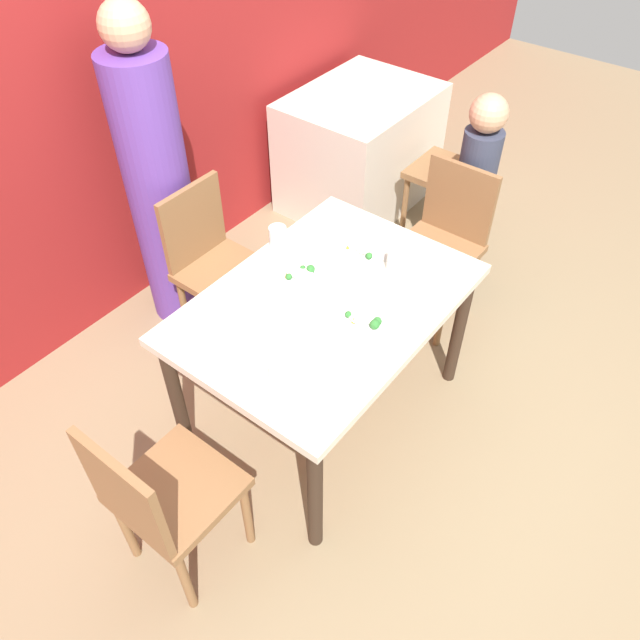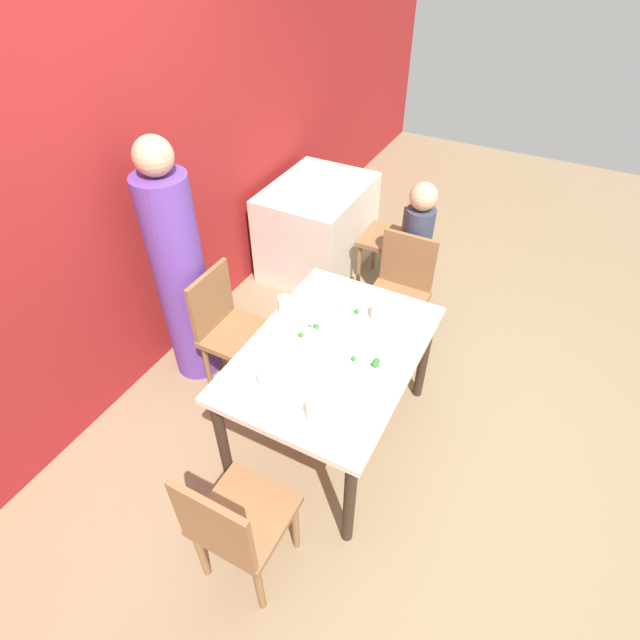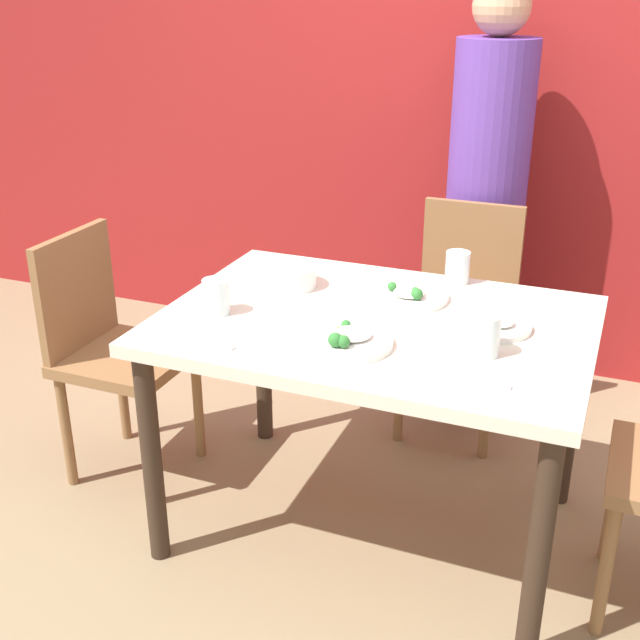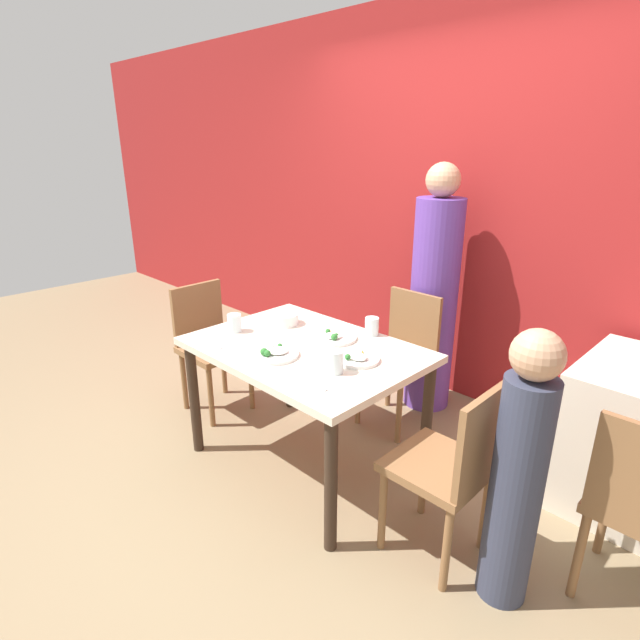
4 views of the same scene
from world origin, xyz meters
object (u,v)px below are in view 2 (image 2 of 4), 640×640
chair_adult_spot (230,328)px  chair_child_spot (399,292)px  person_child (414,260)px  bowl_curry (275,377)px  plate_rice_adult (350,309)px  glass_water_tall (379,312)px  person_adult (181,277)px

chair_adult_spot → chair_child_spot: size_ratio=1.00×
chair_child_spot → person_child: 0.29m
bowl_curry → plate_rice_adult: 0.68m
plate_rice_adult → glass_water_tall: 0.18m
person_adult → person_child: (1.13, -1.15, -0.20)m
chair_child_spot → person_child: size_ratio=0.74×
plate_rice_adult → bowl_curry: bearing=171.8°
chair_adult_spot → bowl_curry: chair_adult_spot is taller
person_child → chair_adult_spot: bearing=144.2°
person_adult → person_child: size_ratio=1.41×
chair_adult_spot → plate_rice_adult: 0.80m
chair_child_spot → plate_rice_adult: bearing=-99.0°
chair_adult_spot → glass_water_tall: size_ratio=7.81×
chair_adult_spot → person_child: 1.40m
person_child → plate_rice_adult: person_child is taller
chair_child_spot → person_adult: bearing=-143.3°
chair_adult_spot → person_adult: person_adult is taller
chair_adult_spot → glass_water_tall: (0.24, -0.90, 0.31)m
person_child → glass_water_tall: size_ratio=10.53×
chair_child_spot → glass_water_tall: (-0.62, -0.08, 0.31)m
person_adult → chair_child_spot: bearing=-53.3°
chair_adult_spot → glass_water_tall: chair_adult_spot is taller
chair_adult_spot → plate_rice_adult: chair_adult_spot is taller
chair_adult_spot → person_child: bearing=-35.8°
chair_child_spot → glass_water_tall: size_ratio=7.81×
plate_rice_adult → person_child: bearing=-6.3°
chair_child_spot → glass_water_tall: 0.69m
person_child → glass_water_tall: 0.92m
bowl_curry → glass_water_tall: (0.68, -0.27, 0.02)m
bowl_curry → person_adult: bearing=65.4°
person_child → plate_rice_adult: 0.92m
person_adult → glass_water_tall: person_adult is taller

